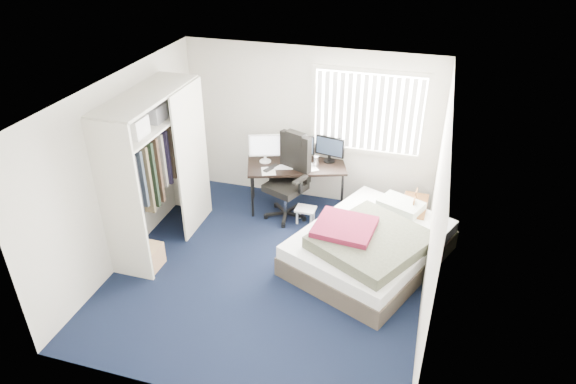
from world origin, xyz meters
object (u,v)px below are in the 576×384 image
(nightstand, at_px, (414,208))
(bed, at_px, (369,245))
(desk, at_px, (296,162))
(office_chair, at_px, (289,185))

(nightstand, height_order, bed, bed)
(desk, height_order, nightstand, desk)
(nightstand, distance_m, bed, 1.06)
(desk, bearing_deg, bed, -41.34)
(desk, relative_size, office_chair, 1.23)
(office_chair, relative_size, bed, 0.52)
(nightstand, bearing_deg, office_chair, -179.12)
(desk, bearing_deg, nightstand, -8.41)
(desk, xyz_separation_m, office_chair, (-0.03, -0.30, -0.26))
(office_chair, height_order, nightstand, office_chair)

